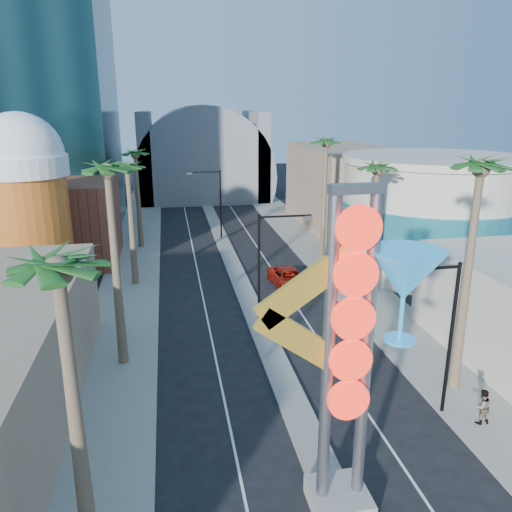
{
  "coord_description": "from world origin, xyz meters",
  "views": [
    {
      "loc": [
        -5.89,
        -11.83,
        14.91
      ],
      "look_at": [
        0.14,
        21.89,
        4.54
      ],
      "focal_mm": 35.0,
      "sensor_mm": 36.0,
      "label": 1
    }
  ],
  "objects": [
    {
      "name": "palm_6",
      "position": [
        9.0,
        22.0,
        9.93
      ],
      "size": [
        2.4,
        2.4,
        11.7
      ],
      "color": "brown",
      "rests_on": "ground"
    },
    {
      "name": "turquoise_building",
      "position": [
        18.0,
        30.0,
        5.25
      ],
      "size": [
        16.6,
        16.6,
        10.6
      ],
      "color": "beige",
      "rests_on": "ground"
    },
    {
      "name": "palm_5",
      "position": [
        9.0,
        10.0,
        11.27
      ],
      "size": [
        2.4,
        2.4,
        13.2
      ],
      "color": "brown",
      "rests_on": "ground"
    },
    {
      "name": "palm_7",
      "position": [
        9.0,
        34.0,
        10.82
      ],
      "size": [
        2.4,
        2.4,
        12.7
      ],
      "color": "brown",
      "rests_on": "ground"
    },
    {
      "name": "beer_mug",
      "position": [
        -17.0,
        30.0,
        7.84
      ],
      "size": [
        7.0,
        7.0,
        14.5
      ],
      "color": "#AA5A16",
      "rests_on": "ground"
    },
    {
      "name": "palm_0",
      "position": [
        -9.0,
        2.0,
        9.93
      ],
      "size": [
        2.4,
        2.4,
        11.7
      ],
      "color": "brown",
      "rests_on": "ground"
    },
    {
      "name": "pedestrian_a",
      "position": [
        11.28,
        12.67,
        1.12
      ],
      "size": [
        0.71,
        0.47,
        1.95
      ],
      "primitive_type": "imported",
      "rotation": [
        0.0,
        0.0,
        3.13
      ],
      "color": "gray",
      "rests_on": "sidewalk_east"
    },
    {
      "name": "pedestrian_b",
      "position": [
        8.47,
        6.75,
        1.04
      ],
      "size": [
        0.91,
        0.73,
        1.79
      ],
      "primitive_type": "imported",
      "rotation": [
        0.0,
        0.0,
        3.21
      ],
      "color": "gray",
      "rests_on": "sidewalk_east"
    },
    {
      "name": "streetlight_2",
      "position": [
        6.72,
        8.0,
        4.83
      ],
      "size": [
        3.45,
        0.25,
        8.0
      ],
      "color": "black",
      "rests_on": "ground"
    },
    {
      "name": "palm_2",
      "position": [
        -9.0,
        30.0,
        9.48
      ],
      "size": [
        2.4,
        2.4,
        11.2
      ],
      "color": "brown",
      "rests_on": "ground"
    },
    {
      "name": "canopy",
      "position": [
        0.0,
        72.0,
        4.31
      ],
      "size": [
        22.0,
        16.0,
        22.0
      ],
      "color": "slate",
      "rests_on": "ground"
    },
    {
      "name": "sidewalk_east",
      "position": [
        9.5,
        35.0,
        0.07
      ],
      "size": [
        5.0,
        100.0,
        0.15
      ],
      "primitive_type": "cube",
      "color": "gray",
      "rests_on": "ground"
    },
    {
      "name": "palm_1",
      "position": [
        -9.0,
        16.0,
        10.82
      ],
      "size": [
        2.4,
        2.4,
        12.7
      ],
      "color": "brown",
      "rests_on": "ground"
    },
    {
      "name": "neon_sign",
      "position": [
        0.82,
        2.96,
        7.31
      ],
      "size": [
        6.53,
        2.6,
        12.55
      ],
      "color": "gray",
      "rests_on": "ground"
    },
    {
      "name": "streetlight_0",
      "position": [
        0.55,
        20.0,
        4.88
      ],
      "size": [
        3.79,
        0.25,
        8.0
      ],
      "color": "black",
      "rests_on": "ground"
    },
    {
      "name": "palm_3",
      "position": [
        -9.0,
        42.0,
        9.48
      ],
      "size": [
        2.4,
        2.4,
        11.2
      ],
      "color": "brown",
      "rests_on": "ground"
    },
    {
      "name": "hotel_tower",
      "position": [
        -22.0,
        52.0,
        25.0
      ],
      "size": [
        20.0,
        20.0,
        50.0
      ],
      "primitive_type": "cube",
      "color": "black",
      "rests_on": "ground"
    },
    {
      "name": "brick_filler_west",
      "position": [
        -16.0,
        38.0,
        4.0
      ],
      "size": [
        10.0,
        10.0,
        8.0
      ],
      "primitive_type": "cube",
      "color": "brown",
      "rests_on": "ground"
    },
    {
      "name": "red_pickup",
      "position": [
        3.94,
        27.3,
        0.76
      ],
      "size": [
        2.99,
        5.65,
        1.51
      ],
      "primitive_type": "imported",
      "rotation": [
        0.0,
        0.0,
        0.09
      ],
      "color": "#B01C0D",
      "rests_on": "ground"
    },
    {
      "name": "median",
      "position": [
        0.0,
        38.0,
        0.07
      ],
      "size": [
        1.6,
        84.0,
        0.15
      ],
      "primitive_type": "cube",
      "color": "gray",
      "rests_on": "ground"
    },
    {
      "name": "sidewalk_west",
      "position": [
        -9.5,
        35.0,
        0.07
      ],
      "size": [
        5.0,
        100.0,
        0.15
      ],
      "primitive_type": "cube",
      "color": "gray",
      "rests_on": "ground"
    },
    {
      "name": "streetlight_1",
      "position": [
        -0.55,
        44.0,
        4.88
      ],
      "size": [
        3.79,
        0.25,
        8.0
      ],
      "color": "black",
      "rests_on": "ground"
    },
    {
      "name": "filler_east",
      "position": [
        16.0,
        48.0,
        5.0
      ],
      "size": [
        10.0,
        20.0,
        10.0
      ],
      "primitive_type": "cube",
      "color": "#9C7E64",
      "rests_on": "ground"
    }
  ]
}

